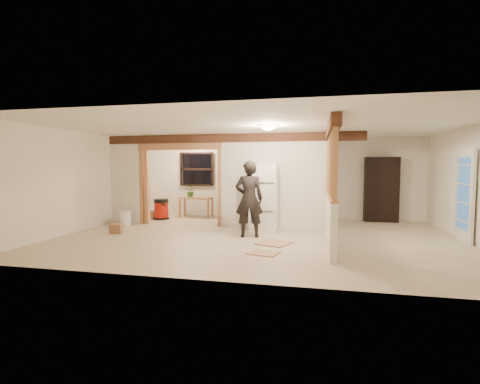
% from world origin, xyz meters
% --- Properties ---
extents(floor, '(9.00, 6.50, 0.01)m').
position_xyz_m(floor, '(0.00, 0.00, -0.01)').
color(floor, '#C9B495').
rests_on(floor, ground).
extents(ceiling, '(9.00, 6.50, 0.01)m').
position_xyz_m(ceiling, '(0.00, 0.00, 2.50)').
color(ceiling, white).
extents(wall_back, '(9.00, 0.01, 2.50)m').
position_xyz_m(wall_back, '(0.00, 3.25, 1.25)').
color(wall_back, white).
rests_on(wall_back, floor).
extents(wall_front, '(9.00, 0.01, 2.50)m').
position_xyz_m(wall_front, '(0.00, -3.25, 1.25)').
color(wall_front, white).
rests_on(wall_front, floor).
extents(wall_left, '(0.01, 6.50, 2.50)m').
position_xyz_m(wall_left, '(-4.50, 0.00, 1.25)').
color(wall_left, white).
rests_on(wall_left, floor).
extents(wall_right, '(0.01, 6.50, 2.50)m').
position_xyz_m(wall_right, '(4.50, 0.00, 1.25)').
color(wall_right, white).
rests_on(wall_right, floor).
extents(partition_left_stub, '(0.90, 0.12, 2.50)m').
position_xyz_m(partition_left_stub, '(-4.05, 1.20, 1.25)').
color(partition_left_stub, silver).
rests_on(partition_left_stub, floor).
extents(partition_center, '(2.80, 0.12, 2.50)m').
position_xyz_m(partition_center, '(0.20, 1.20, 1.25)').
color(partition_center, silver).
rests_on(partition_center, floor).
extents(doorway_frame, '(2.46, 0.14, 2.20)m').
position_xyz_m(doorway_frame, '(-2.40, 1.20, 1.10)').
color(doorway_frame, '#B87B4D').
rests_on(doorway_frame, floor).
extents(header_beam_back, '(7.00, 0.18, 0.22)m').
position_xyz_m(header_beam_back, '(-1.00, 1.20, 2.38)').
color(header_beam_back, '#4F2C1B').
rests_on(header_beam_back, ceiling).
extents(header_beam_right, '(0.18, 3.30, 0.22)m').
position_xyz_m(header_beam_right, '(1.60, -0.40, 2.38)').
color(header_beam_right, '#4F2C1B').
rests_on(header_beam_right, ceiling).
extents(pony_wall, '(0.12, 3.20, 1.00)m').
position_xyz_m(pony_wall, '(1.60, -0.40, 0.50)').
color(pony_wall, silver).
rests_on(pony_wall, floor).
extents(stud_partition, '(0.14, 3.20, 1.32)m').
position_xyz_m(stud_partition, '(1.60, -0.40, 1.66)').
color(stud_partition, '#B87B4D').
rests_on(stud_partition, pony_wall).
extents(window_back, '(1.12, 0.10, 1.10)m').
position_xyz_m(window_back, '(-2.60, 3.17, 1.55)').
color(window_back, black).
rests_on(window_back, wall_back).
extents(french_door, '(0.12, 0.86, 2.00)m').
position_xyz_m(french_door, '(4.42, 0.40, 1.00)').
color(french_door, white).
rests_on(french_door, floor).
extents(ceiling_dome_main, '(0.36, 0.36, 0.16)m').
position_xyz_m(ceiling_dome_main, '(0.30, -0.50, 2.48)').
color(ceiling_dome_main, '#FFEABF').
rests_on(ceiling_dome_main, ceiling).
extents(ceiling_dome_util, '(0.32, 0.32, 0.14)m').
position_xyz_m(ceiling_dome_util, '(-2.50, 2.30, 2.48)').
color(ceiling_dome_util, '#FFEABF').
rests_on(ceiling_dome_util, ceiling).
extents(hanging_bulb, '(0.07, 0.07, 0.07)m').
position_xyz_m(hanging_bulb, '(-2.00, 1.60, 2.18)').
color(hanging_bulb, '#FFD88C').
rests_on(hanging_bulb, ceiling).
extents(refrigerator, '(0.69, 0.67, 1.68)m').
position_xyz_m(refrigerator, '(0.01, 0.80, 0.84)').
color(refrigerator, white).
rests_on(refrigerator, floor).
extents(woman, '(0.72, 0.56, 1.76)m').
position_xyz_m(woman, '(-0.20, -0.08, 0.88)').
color(woman, black).
rests_on(woman, floor).
extents(work_table, '(1.10, 0.67, 0.65)m').
position_xyz_m(work_table, '(-2.46, 2.69, 0.33)').
color(work_table, '#B87B4D').
rests_on(work_table, floor).
extents(potted_plant, '(0.42, 0.39, 0.38)m').
position_xyz_m(potted_plant, '(-2.65, 2.72, 0.84)').
color(potted_plant, '#397629').
rests_on(potted_plant, work_table).
extents(shop_vac, '(0.63, 0.63, 0.64)m').
position_xyz_m(shop_vac, '(-3.38, 2.07, 0.32)').
color(shop_vac, '#A01407').
rests_on(shop_vac, floor).
extents(bookshelf, '(0.95, 0.32, 1.91)m').
position_xyz_m(bookshelf, '(3.19, 3.02, 0.95)').
color(bookshelf, black).
rests_on(bookshelf, floor).
extents(bucket, '(0.42, 0.42, 0.41)m').
position_xyz_m(bucket, '(-3.84, 0.76, 0.20)').
color(bucket, silver).
rests_on(bucket, floor).
extents(box_util_a, '(0.46, 0.42, 0.33)m').
position_xyz_m(box_util_a, '(-1.23, 1.75, 0.17)').
color(box_util_a, '#946547').
rests_on(box_util_a, floor).
extents(box_util_b, '(0.34, 0.34, 0.25)m').
position_xyz_m(box_util_b, '(-3.68, 2.08, 0.12)').
color(box_util_b, '#946547').
rests_on(box_util_b, floor).
extents(box_front, '(0.31, 0.27, 0.23)m').
position_xyz_m(box_front, '(-3.45, -0.30, 0.11)').
color(box_front, '#946547').
rests_on(box_front, floor).
extents(floor_panel_near, '(0.81, 0.81, 0.02)m').
position_xyz_m(floor_panel_near, '(0.45, -0.65, 0.01)').
color(floor_panel_near, tan).
rests_on(floor_panel_near, floor).
extents(floor_panel_far, '(0.64, 0.56, 0.02)m').
position_xyz_m(floor_panel_far, '(0.35, -1.54, 0.01)').
color(floor_panel_far, tan).
rests_on(floor_panel_far, floor).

